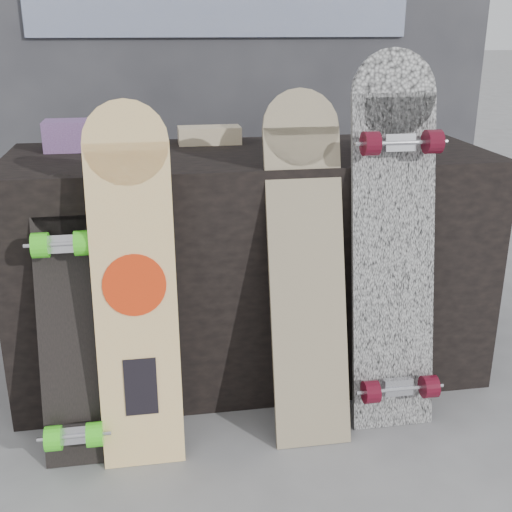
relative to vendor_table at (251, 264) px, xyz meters
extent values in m
plane|color=slate|center=(0.00, -0.50, -0.40)|extent=(60.00, 60.00, 0.00)
cube|color=black|center=(0.00, 0.00, 0.00)|extent=(1.60, 0.60, 0.80)
cube|color=#323237|center=(0.00, 0.85, 0.70)|extent=(2.40, 0.20, 2.20)
cube|color=#543165|center=(-0.58, 0.13, 0.45)|extent=(0.18, 0.12, 0.10)
cube|color=#543165|center=(0.46, -0.07, 0.46)|extent=(0.14, 0.14, 0.12)
cube|color=#D1B78C|center=(-0.12, 0.18, 0.43)|extent=(0.22, 0.10, 0.06)
cube|color=beige|center=(-0.39, -0.44, 0.05)|extent=(0.23, 0.18, 0.91)
cylinder|color=beige|center=(-0.39, -0.36, 0.50)|extent=(0.23, 0.05, 0.23)
cylinder|color=red|center=(-0.39, -0.44, 0.13)|extent=(0.17, 0.03, 0.17)
cube|color=black|center=(-0.39, -0.49, -0.16)|extent=(0.09, 0.03, 0.16)
cube|color=beige|center=(0.11, -0.38, 0.06)|extent=(0.23, 0.28, 0.92)
cylinder|color=beige|center=(0.11, -0.25, 0.52)|extent=(0.23, 0.08, 0.22)
cube|color=silver|center=(0.38, -0.37, 0.11)|extent=(0.26, 0.21, 1.02)
cylinder|color=silver|center=(0.38, -0.27, 0.61)|extent=(0.26, 0.06, 0.26)
cube|color=silver|center=(0.38, -0.48, -0.25)|extent=(0.09, 0.04, 0.05)
cylinder|color=#4F0B19|center=(0.29, -0.50, -0.25)|extent=(0.05, 0.07, 0.07)
cylinder|color=#4F0B19|center=(0.48, -0.50, -0.25)|extent=(0.05, 0.07, 0.07)
cube|color=silver|center=(0.38, -0.34, 0.48)|extent=(0.09, 0.04, 0.05)
cylinder|color=#4F0B19|center=(0.29, -0.36, 0.48)|extent=(0.05, 0.07, 0.07)
cylinder|color=#4F0B19|center=(0.48, -0.36, 0.48)|extent=(0.05, 0.07, 0.07)
cube|color=black|center=(-0.58, -0.39, -0.04)|extent=(0.18, 0.22, 0.72)
cylinder|color=black|center=(-0.58, -0.29, 0.32)|extent=(0.18, 0.06, 0.18)
cube|color=silver|center=(-0.58, -0.51, -0.29)|extent=(0.09, 0.04, 0.06)
cylinder|color=#44E920|center=(-0.64, -0.53, -0.28)|extent=(0.04, 0.07, 0.07)
cylinder|color=#44E920|center=(-0.53, -0.53, -0.28)|extent=(0.04, 0.07, 0.07)
cube|color=silver|center=(-0.58, -0.36, 0.23)|extent=(0.09, 0.04, 0.06)
cylinder|color=#44E920|center=(-0.64, -0.37, 0.23)|extent=(0.04, 0.07, 0.07)
cylinder|color=#44E920|center=(-0.53, -0.37, 0.23)|extent=(0.04, 0.07, 0.07)
camera|label=1|loc=(-0.33, -2.10, 0.80)|focal=45.00mm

